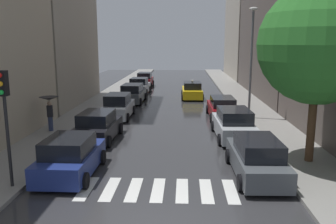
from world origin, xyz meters
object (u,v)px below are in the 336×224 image
(parked_car_right_second, at_px, (234,124))
(parked_car_right_third, at_px, (222,108))
(parked_car_right_nearest, at_px, (257,158))
(traffic_light_left_corner, at_px, (4,103))
(parked_car_left_third, at_px, (118,107))
(pedestrian_foreground, at_px, (49,105))
(lamp_post_right, at_px, (251,56))
(parked_car_left_fifth, at_px, (139,86))
(street_tree_right, at_px, (318,45))
(parked_car_left_second, at_px, (98,127))
(parked_car_left_sixth, at_px, (145,80))
(parked_car_left_fourth, at_px, (133,94))
(parked_car_left_nearest, at_px, (70,157))
(taxi_midroad, at_px, (192,91))

(parked_car_right_second, bearing_deg, parked_car_right_third, -1.43)
(parked_car_right_nearest, distance_m, traffic_light_left_corner, 9.88)
(parked_car_right_nearest, xyz_separation_m, parked_car_right_second, (-0.14, 5.82, 0.04))
(parked_car_left_third, height_order, pedestrian_foreground, pedestrian_foreground)
(parked_car_right_third, height_order, lamp_post_right, lamp_post_right)
(parked_car_left_fifth, height_order, parked_car_right_third, parked_car_left_fifth)
(parked_car_left_third, relative_size, parked_car_right_second, 0.91)
(parked_car_right_nearest, xyz_separation_m, street_tree_right, (2.68, 1.61, 4.54))
(parked_car_left_second, bearing_deg, parked_car_left_sixth, 2.09)
(parked_car_left_second, distance_m, parked_car_left_sixth, 23.88)
(parked_car_left_fourth, bearing_deg, street_tree_right, -145.56)
(parked_car_left_sixth, bearing_deg, lamp_post_right, -152.37)
(parked_car_right_nearest, distance_m, lamp_post_right, 11.51)
(parked_car_left_fourth, height_order, parked_car_right_nearest, parked_car_left_fourth)
(parked_car_right_nearest, bearing_deg, pedestrian_foreground, 58.27)
(street_tree_right, bearing_deg, parked_car_left_second, 161.67)
(parked_car_left_fourth, bearing_deg, parked_car_left_sixth, 2.28)
(parked_car_right_nearest, bearing_deg, parked_car_left_sixth, 13.73)
(parked_car_left_fifth, height_order, parked_car_right_second, parked_car_right_second)
(pedestrian_foreground, distance_m, street_tree_right, 14.99)
(parked_car_right_third, bearing_deg, street_tree_right, -164.55)
(parked_car_left_nearest, height_order, parked_car_left_fourth, parked_car_left_fourth)
(parked_car_right_second, bearing_deg, parked_car_left_fifth, 21.37)
(parked_car_left_third, xyz_separation_m, parked_car_left_sixth, (-0.06, 18.01, -0.00))
(parked_car_left_sixth, height_order, street_tree_right, street_tree_right)
(street_tree_right, distance_m, traffic_light_left_corner, 12.70)
(parked_car_right_third, height_order, traffic_light_left_corner, traffic_light_left_corner)
(parked_car_left_nearest, relative_size, parked_car_left_second, 0.96)
(parked_car_left_third, relative_size, parked_car_left_sixth, 1.04)
(parked_car_left_second, relative_size, traffic_light_left_corner, 1.02)
(parked_car_left_nearest, height_order, lamp_post_right, lamp_post_right)
(parked_car_left_fourth, xyz_separation_m, parked_car_right_second, (7.52, -11.82, 0.02))
(parked_car_left_fourth, xyz_separation_m, pedestrian_foreground, (-3.36, -11.17, 0.92))
(parked_car_left_second, relative_size, parked_car_right_third, 0.91)
(parked_car_right_second, height_order, traffic_light_left_corner, traffic_light_left_corner)
(parked_car_right_second, xyz_separation_m, pedestrian_foreground, (-10.88, 0.65, 0.90))
(parked_car_left_second, xyz_separation_m, street_tree_right, (10.49, -3.47, 4.54))
(parked_car_right_third, bearing_deg, parked_car_left_third, 91.02)
(parked_car_right_third, bearing_deg, traffic_light_left_corner, 143.66)
(parked_car_right_third, xyz_separation_m, street_tree_right, (2.90, -9.65, 4.58))
(parked_car_left_second, height_order, traffic_light_left_corner, traffic_light_left_corner)
(parked_car_left_fifth, xyz_separation_m, traffic_light_left_corner, (-1.62, -25.05, 2.50))
(parked_car_left_second, bearing_deg, parked_car_right_second, -82.39)
(parked_car_left_nearest, relative_size, traffic_light_left_corner, 0.98)
(parked_car_right_second, distance_m, traffic_light_left_corner, 12.23)
(parked_car_left_fifth, xyz_separation_m, parked_car_right_third, (7.54, -11.99, -0.05))
(parked_car_left_nearest, distance_m, parked_car_left_fifth, 23.51)
(street_tree_right, bearing_deg, parked_car_left_sixth, 110.98)
(taxi_midroad, xyz_separation_m, pedestrian_foreground, (-8.83, -13.67, 0.94))
(traffic_light_left_corner, bearing_deg, lamp_post_right, 48.83)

